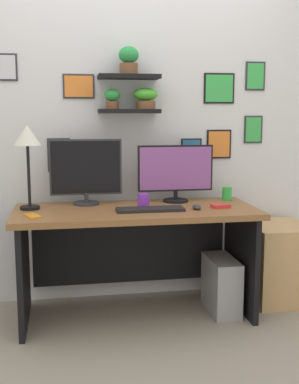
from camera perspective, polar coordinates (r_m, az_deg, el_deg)
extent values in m
plane|color=gray|center=(3.52, -1.51, -14.01)|extent=(8.00, 8.00, 0.00)
cube|color=silver|center=(3.67, -2.62, 8.62)|extent=(4.40, 0.04, 2.70)
cube|color=black|center=(3.55, -2.37, 9.29)|extent=(0.43, 0.20, 0.03)
cube|color=black|center=(3.56, -2.40, 13.13)|extent=(0.43, 0.20, 0.03)
cylinder|color=brown|center=(3.57, -2.40, 13.98)|extent=(0.13, 0.13, 0.08)
ellipsoid|color=#298F43|center=(3.58, -2.42, 15.52)|extent=(0.14, 0.14, 0.12)
cylinder|color=brown|center=(3.54, -4.31, 9.96)|extent=(0.09, 0.09, 0.05)
ellipsoid|color=green|center=(3.54, -4.32, 11.10)|extent=(0.11, 0.11, 0.09)
cylinder|color=brown|center=(3.57, -0.47, 10.00)|extent=(0.14, 0.14, 0.06)
ellipsoid|color=green|center=(3.57, -0.47, 11.19)|extent=(0.17, 0.17, 0.09)
cube|color=black|center=(3.81, 7.98, 5.49)|extent=(0.19, 0.02, 0.22)
cube|color=orange|center=(3.80, 8.02, 5.48)|extent=(0.17, 0.00, 0.19)
cube|color=#2D2D33|center=(3.91, 12.07, 12.93)|extent=(0.15, 0.02, 0.21)
cube|color=green|center=(3.90, 12.12, 12.93)|extent=(0.13, 0.00, 0.19)
cube|color=#2D2D33|center=(3.90, 11.85, 7.07)|extent=(0.14, 0.02, 0.21)
cube|color=green|center=(3.89, 11.89, 7.06)|extent=(0.12, 0.00, 0.18)
cube|color=black|center=(3.75, 4.82, 4.79)|extent=(0.16, 0.02, 0.18)
cube|color=teal|center=(3.74, 4.86, 4.78)|extent=(0.13, 0.00, 0.16)
cube|color=black|center=(3.81, 8.01, 11.74)|extent=(0.23, 0.02, 0.22)
cube|color=green|center=(3.80, 8.05, 11.75)|extent=(0.21, 0.00, 0.20)
cube|color=#2D2D33|center=(3.63, -8.16, 11.96)|extent=(0.22, 0.02, 0.17)
cube|color=orange|center=(3.62, -8.16, 11.97)|extent=(0.20, 0.00, 0.15)
cube|color=#2D2D33|center=(3.63, -10.38, 4.23)|extent=(0.16, 0.02, 0.24)
cube|color=#4C4C56|center=(3.62, -10.38, 4.22)|extent=(0.14, 0.00, 0.22)
cube|color=#2D2D33|center=(3.66, -16.81, 13.61)|extent=(0.23, 0.02, 0.18)
cube|color=silver|center=(3.65, -16.83, 13.62)|extent=(0.20, 0.00, 0.16)
cube|color=brown|center=(3.30, -1.56, -2.26)|extent=(1.61, 0.68, 0.04)
cube|color=black|center=(3.37, -14.31, -8.88)|extent=(0.04, 0.62, 0.71)
cube|color=black|center=(3.57, 10.47, -7.72)|extent=(0.04, 0.62, 0.71)
cube|color=black|center=(3.67, -2.23, -6.56)|extent=(1.41, 0.02, 0.50)
cylinder|color=#2D2D33|center=(3.47, -7.27, -1.30)|extent=(0.18, 0.18, 0.02)
cylinder|color=#2D2D33|center=(3.46, -7.28, -0.64)|extent=(0.03, 0.03, 0.06)
cube|color=#2D2D33|center=(3.44, -7.36, 2.87)|extent=(0.50, 0.02, 0.38)
cube|color=black|center=(3.43, -7.35, 2.84)|extent=(0.47, 0.00, 0.36)
cylinder|color=black|center=(3.56, 3.01, -0.99)|extent=(0.18, 0.18, 0.02)
cylinder|color=black|center=(3.55, 3.01, -0.28)|extent=(0.03, 0.03, 0.07)
cube|color=black|center=(3.53, 3.00, 2.76)|extent=(0.54, 0.02, 0.33)
cube|color=#8C4C99|center=(3.52, 3.05, 2.74)|extent=(0.52, 0.00, 0.30)
cube|color=black|center=(3.22, 0.08, -2.01)|extent=(0.44, 0.14, 0.02)
ellipsoid|color=#2D2D33|center=(3.28, 5.45, -1.75)|extent=(0.06, 0.09, 0.03)
cylinder|color=black|center=(3.37, -13.61, -1.77)|extent=(0.13, 0.13, 0.02)
cylinder|color=black|center=(3.33, -13.75, 1.80)|extent=(0.02, 0.02, 0.40)
cone|color=silver|center=(3.31, -13.92, 6.38)|extent=(0.18, 0.18, 0.13)
cube|color=orange|center=(3.12, -13.34, -2.69)|extent=(0.12, 0.16, 0.01)
cylinder|color=purple|center=(3.33, -0.71, -1.01)|extent=(0.08, 0.08, 0.09)
cylinder|color=green|center=(3.64, 8.93, -0.18)|extent=(0.07, 0.07, 0.10)
cube|color=red|center=(3.36, 8.18, -1.60)|extent=(0.13, 0.10, 0.02)
cube|color=tan|center=(3.83, 14.59, -7.81)|extent=(0.44, 0.50, 0.57)
cube|color=#99999E|center=(3.56, 8.27, -10.51)|extent=(0.18, 0.40, 0.38)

